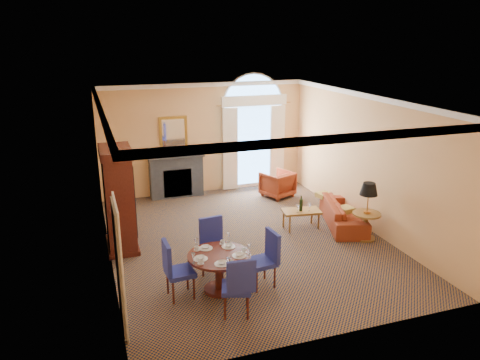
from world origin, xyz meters
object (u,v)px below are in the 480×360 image
object	(u,v)px
dining_table	(219,264)
side_table	(368,204)
sofa	(343,213)
coffee_table	(301,211)
armchair	(277,184)
armoire	(119,201)

from	to	relation	value
dining_table	side_table	bearing A→B (deg)	16.22
sofa	coffee_table	distance (m)	1.09
armchair	coffee_table	distance (m)	2.36
armoire	side_table	distance (m)	5.49
armoire	sofa	distance (m)	5.35
armoire	coffee_table	xyz separation A→B (m)	(4.20, -0.30, -0.65)
sofa	coffee_table	size ratio (longest dim) A/B	2.12
side_table	coffee_table	bearing A→B (deg)	137.12
sofa	dining_table	bearing A→B (deg)	135.49
sofa	armchair	size ratio (longest dim) A/B	2.52
dining_table	coffee_table	xyz separation A→B (m)	(2.68, 2.15, -0.11)
armoire	armchair	world-z (taller)	armoire
sofa	coffee_table	bearing A→B (deg)	99.47
side_table	armchair	bearing A→B (deg)	102.55
dining_table	coffee_table	distance (m)	3.44
coffee_table	side_table	distance (m)	1.58
dining_table	armchair	xyz separation A→B (m)	(3.05, 4.48, -0.18)
armoire	armchair	bearing A→B (deg)	23.96
side_table	sofa	bearing A→B (deg)	93.22
dining_table	coffee_table	size ratio (longest dim) A/B	1.19
armchair	sofa	bearing A→B (deg)	83.45
armchair	coffee_table	bearing A→B (deg)	58.72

